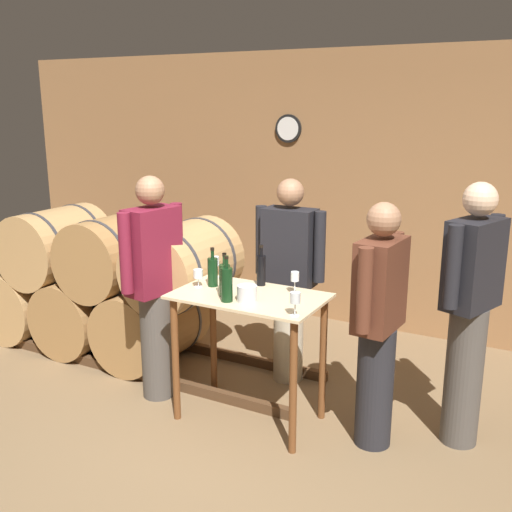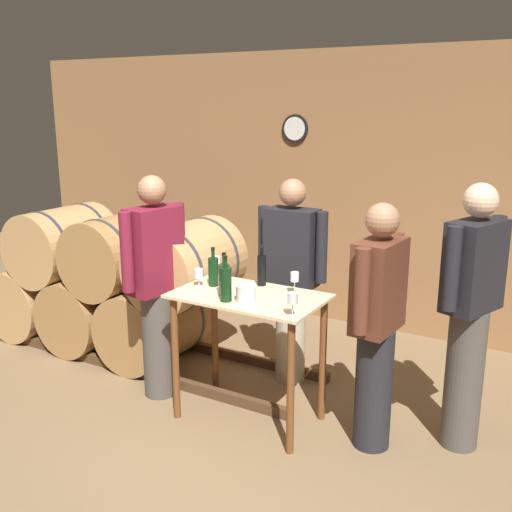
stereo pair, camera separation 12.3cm
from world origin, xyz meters
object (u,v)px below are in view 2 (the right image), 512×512
(wine_bottle_far_left, at_px, (213,271))
(ice_bucket, at_px, (246,293))
(person_visitor_with_scarf, at_px, (291,277))
(person_visitor_near_door, at_px, (377,323))
(wine_glass_near_right, at_px, (295,278))
(wine_bottle_right, at_px, (262,269))
(wine_bottle_center, at_px, (226,283))
(wine_glass_near_center, at_px, (199,274))
(person_host, at_px, (470,313))
(wine_glass_near_left, at_px, (217,262))
(wine_bottle_left, at_px, (224,279))
(person_visitor_bearded, at_px, (156,283))
(wine_glass_far_side, at_px, (293,299))

(wine_bottle_far_left, xyz_separation_m, ice_bucket, (0.38, -0.18, -0.06))
(person_visitor_with_scarf, relative_size, person_visitor_near_door, 1.01)
(wine_glass_near_right, bearing_deg, wine_bottle_right, 167.88)
(wine_bottle_center, height_order, wine_glass_near_center, wine_bottle_center)
(wine_bottle_right, bearing_deg, person_visitor_near_door, -7.96)
(wine_bottle_center, xyz_separation_m, person_visitor_with_scarf, (0.03, 0.90, -0.18))
(wine_glass_near_center, distance_m, person_visitor_with_scarf, 0.83)
(wine_glass_near_right, height_order, person_host, person_host)
(wine_glass_near_left, bearing_deg, wine_glass_near_center, -84.75)
(wine_bottle_left, relative_size, person_visitor_with_scarf, 0.18)
(wine_bottle_right, bearing_deg, wine_bottle_far_left, -148.23)
(person_visitor_bearded, bearing_deg, wine_glass_near_right, 10.51)
(wine_bottle_center, bearing_deg, person_visitor_near_door, 17.48)
(wine_bottle_right, relative_size, person_host, 0.17)
(wine_bottle_far_left, height_order, ice_bucket, wine_bottle_far_left)
(wine_glass_far_side, bearing_deg, wine_bottle_right, 135.87)
(wine_bottle_center, relative_size, person_visitor_bearded, 0.18)
(wine_glass_near_right, bearing_deg, person_host, 11.69)
(wine_bottle_far_left, bearing_deg, wine_glass_near_center, -139.05)
(person_host, bearing_deg, ice_bucket, -158.41)
(ice_bucket, height_order, person_visitor_near_door, person_visitor_near_door)
(wine_bottle_far_left, relative_size, wine_glass_near_left, 1.76)
(wine_bottle_center, distance_m, person_visitor_near_door, 1.00)
(wine_bottle_far_left, height_order, wine_glass_near_right, wine_bottle_far_left)
(wine_glass_near_center, bearing_deg, wine_bottle_far_left, 40.95)
(person_visitor_near_door, bearing_deg, wine_bottle_right, 172.04)
(wine_bottle_far_left, height_order, wine_glass_far_side, wine_bottle_far_left)
(wine_bottle_center, relative_size, person_visitor_near_door, 0.19)
(wine_bottle_right, bearing_deg, wine_glass_near_center, -146.10)
(wine_glass_far_side, relative_size, person_visitor_near_door, 0.09)
(wine_bottle_left, height_order, wine_glass_far_side, wine_bottle_left)
(wine_glass_near_center, height_order, person_visitor_bearded, person_visitor_bearded)
(wine_glass_near_right, bearing_deg, wine_glass_far_side, -65.18)
(wine_glass_far_side, bearing_deg, ice_bucket, 164.64)
(ice_bucket, height_order, person_visitor_with_scarf, person_visitor_with_scarf)
(person_visitor_with_scarf, bearing_deg, wine_glass_near_left, -130.67)
(wine_bottle_far_left, bearing_deg, wine_glass_near_left, 117.72)
(wine_bottle_center, height_order, wine_glass_far_side, wine_bottle_center)
(wine_bottle_right, bearing_deg, wine_bottle_left, -107.18)
(wine_bottle_far_left, distance_m, person_visitor_with_scarf, 0.74)
(wine_bottle_left, distance_m, person_visitor_with_scarf, 0.83)
(wine_bottle_right, distance_m, wine_glass_near_right, 0.30)
(wine_bottle_far_left, relative_size, wine_glass_near_center, 2.19)
(ice_bucket, height_order, person_visitor_bearded, person_visitor_bearded)
(wine_glass_near_center, xyz_separation_m, ice_bucket, (0.45, -0.11, -0.04))
(wine_bottle_center, bearing_deg, wine_glass_near_center, 153.01)
(wine_glass_near_center, xyz_separation_m, person_visitor_near_door, (1.28, 0.12, -0.17))
(wine_bottle_right, bearing_deg, wine_glass_far_side, -44.13)
(wine_glass_near_left, xyz_separation_m, ice_bucket, (0.48, -0.37, -0.06))
(person_visitor_bearded, bearing_deg, wine_bottle_far_left, 9.39)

